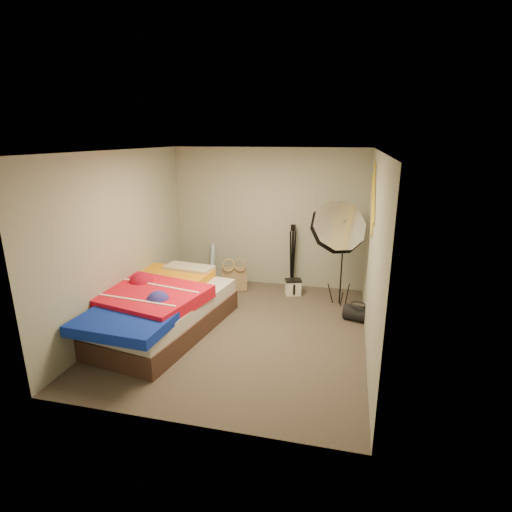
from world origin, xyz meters
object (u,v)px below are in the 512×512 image
(bed, at_px, (154,307))
(camera_tripod, at_px, (293,252))
(tote_bag, at_px, (234,279))
(camera_case, at_px, (293,288))
(duffel_bag, at_px, (357,313))
(photo_umbrella, at_px, (337,228))
(wrapping_roll, at_px, (212,263))

(bed, distance_m, camera_tripod, 2.70)
(tote_bag, height_order, camera_case, tote_bag)
(tote_bag, bearing_deg, duffel_bag, -37.75)
(camera_case, distance_m, photo_umbrella, 1.42)
(wrapping_roll, xyz_separation_m, camera_tripod, (1.55, -0.03, 0.33))
(wrapping_roll, distance_m, camera_case, 1.68)
(tote_bag, bearing_deg, photo_umbrella, -28.39)
(tote_bag, relative_size, bed, 0.17)
(photo_umbrella, xyz_separation_m, camera_tripod, (-0.78, 0.70, -0.63))
(camera_case, distance_m, camera_tripod, 0.65)
(tote_bag, xyz_separation_m, duffel_bag, (2.15, -0.77, -0.10))
(wrapping_roll, relative_size, duffel_bag, 1.81)
(camera_case, bearing_deg, duffel_bag, -54.54)
(bed, bearing_deg, duffel_bag, 18.26)
(bed, distance_m, photo_umbrella, 2.99)
(photo_umbrella, bearing_deg, camera_tripod, 137.92)
(photo_umbrella, bearing_deg, bed, -150.67)
(bed, xyz_separation_m, camera_tripod, (1.68, 2.09, 0.35))
(camera_case, distance_m, bed, 2.49)
(camera_case, bearing_deg, wrapping_roll, 149.10)
(wrapping_roll, xyz_separation_m, camera_case, (1.62, -0.37, -0.22))
(duffel_bag, height_order, camera_tripod, camera_tripod)
(duffel_bag, xyz_separation_m, bed, (-2.84, -0.94, 0.21))
(photo_umbrella, bearing_deg, camera_case, 152.80)
(tote_bag, height_order, wrapping_roll, wrapping_roll)
(tote_bag, relative_size, camera_tripod, 0.38)
(wrapping_roll, bearing_deg, tote_bag, -36.75)
(camera_case, height_order, camera_tripod, camera_tripod)
(camera_case, relative_size, photo_umbrella, 0.14)
(photo_umbrella, distance_m, camera_tripod, 1.23)
(wrapping_roll, bearing_deg, photo_umbrella, -17.58)
(wrapping_roll, distance_m, bed, 2.13)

